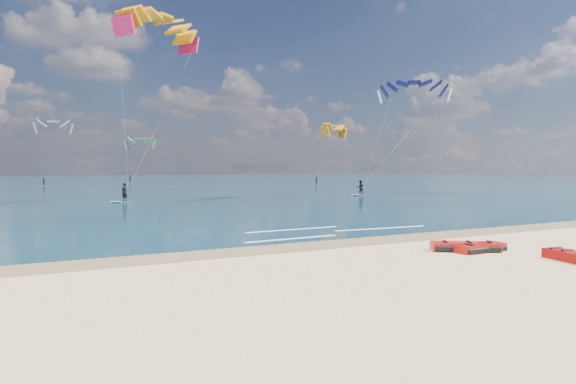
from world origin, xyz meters
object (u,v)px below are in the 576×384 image
Objects in this scene: packed_kite_left at (481,252)px; kitesurfer_far at (390,128)px; packed_kite_right at (569,261)px; packed_kite_mid at (465,251)px.

kitesurfer_far is at bearing 55.21° from packed_kite_left.
packed_kite_right is at bearing -95.94° from kitesurfer_far.
packed_kite_right is (1.26, -2.92, 0.00)m from packed_kite_left.
kitesurfer_far reaches higher than packed_kite_right.
packed_kite_left is at bearing 35.83° from packed_kite_right.
packed_kite_mid is 3.73m from packed_kite_right.
packed_kite_mid reaches higher than packed_kite_left.
packed_kite_left is 0.58m from packed_kite_mid.
packed_kite_right is (1.67, -3.33, 0.00)m from packed_kite_mid.
packed_kite_left is 3.18m from packed_kite_right.
packed_kite_mid reaches higher than packed_kite_right.
packed_kite_mid is 1.37× the size of packed_kite_right.
packed_kite_left is at bearing -11.81° from packed_kite_mid.
packed_kite_right is 44.04m from kitesurfer_far.
packed_kite_right reaches higher than packed_kite_left.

